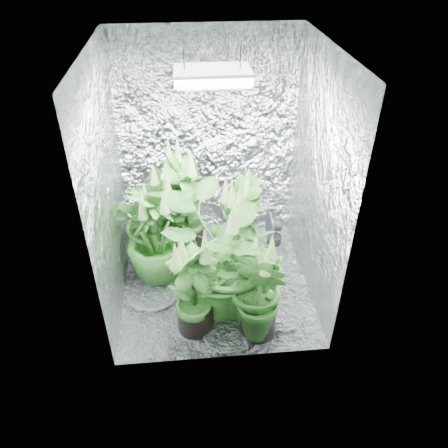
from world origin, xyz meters
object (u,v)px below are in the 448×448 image
Objects in this scene: plant_e at (226,260)px; plant_g at (259,292)px; plant_d at (155,237)px; plant_c at (238,226)px; plant_f at (194,287)px; grow_lamp at (212,76)px; circulation_fan at (272,231)px; plant_a at (159,219)px; plant_b at (185,206)px.

plant_e is 1.26× the size of plant_g.
plant_g is (0.78, -0.70, -0.03)m from plant_d.
plant_f reaches higher than plant_c.
plant_d is (-0.50, 0.13, -1.37)m from grow_lamp.
plant_f is 2.68× the size of circulation_fan.
plant_c is 0.73m from plant_d.
plant_a is 1.12m from circulation_fan.
plant_b is at bearing 110.15° from plant_e.
plant_f is (-0.42, -0.73, -0.00)m from plant_c.
circulation_fan is (0.80, 1.02, -0.28)m from plant_f.
plant_g is at bearing -85.78° from plant_c.
circulation_fan is at bearing 2.42° from plant_b.
plant_f is (0.04, -0.98, -0.09)m from plant_b.
plant_c is 0.59m from plant_e.
grow_lamp is 1.85m from circulation_fan.
grow_lamp is at bearing -132.76° from plant_c.
plant_b is at bearing 115.76° from plant_g.
plant_e is (-0.16, -0.56, 0.09)m from plant_c.
plant_g is (0.48, -0.09, -0.01)m from plant_f.
plant_d is 1.05m from plant_g.
plant_e is at bearing 130.10° from plant_g.
plant_a reaches higher than circulation_fan.
plant_g is at bearing -64.03° from grow_lamp.
grow_lamp is 0.51× the size of plant_d.
grow_lamp reaches higher than circulation_fan.
circulation_fan is at bearing 41.19° from grow_lamp.
grow_lamp reaches higher than plant_a.
plant_f is at bearing 169.86° from plant_g.
plant_d is at bearing -163.91° from circulation_fan.
plant_b is at bearing 53.53° from plant_d.
plant_d is (-0.03, -0.25, -0.02)m from plant_a.
grow_lamp is 0.52× the size of plant_c.
plant_d is at bearing 138.07° from plant_g.
grow_lamp is 0.44× the size of plant_b.
plant_c is at bearing -11.30° from plant_a.
plant_g reaches higher than circulation_fan.
plant_e reaches higher than circulation_fan.
plant_b is at bearing 178.63° from circulation_fan.
plant_f is (0.31, -0.62, -0.02)m from plant_d.
plant_b is at bearing 151.15° from plant_c.
circulation_fan is at bearing 51.94° from plant_f.
plant_c is 0.99× the size of plant_f.
plant_f reaches higher than plant_g.
plant_d is at bearing -97.40° from plant_a.
grow_lamp reaches higher than plant_c.
plant_b is at bearing 92.17° from plant_f.
plant_c is 0.81× the size of plant_e.
plant_d is 0.72m from plant_e.
grow_lamp is at bearing 115.97° from plant_g.
grow_lamp reaches higher than plant_d.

